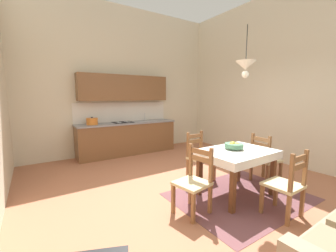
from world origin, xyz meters
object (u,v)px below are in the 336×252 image
object	(u,v)px
kitchen_cabinetry	(127,124)
dining_chair_window_side	(265,160)
dining_table	(237,159)
dining_chair_camera_side	(286,185)
pendant_lamp	(246,66)
dining_chair_tv_side	(194,182)
dining_chair_kitchen_side	(200,157)
fruit_bowl	(234,146)

from	to	relation	value
kitchen_cabinetry	dining_chair_window_side	distance (m)	3.66
dining_table	dining_chair_camera_side	size ratio (longest dim) A/B	1.28
dining_table	pendant_lamp	distance (m)	1.49
dining_chair_tv_side	dining_table	bearing A→B (deg)	2.24
dining_chair_kitchen_side	dining_chair_window_side	distance (m)	1.21
dining_chair_kitchen_side	dining_chair_camera_side	xyz separation A→B (m)	(0.10, -1.62, 0.00)
dining_chair_kitchen_side	dining_chair_camera_side	distance (m)	1.62
dining_table	pendant_lamp	xyz separation A→B (m)	(0.13, 0.02, 1.48)
dining_chair_tv_side	dining_chair_window_side	bearing A→B (deg)	2.79
dining_table	fruit_bowl	bearing A→B (deg)	78.36
kitchen_cabinetry	dining_chair_camera_side	xyz separation A→B (m)	(0.54, -4.21, -0.41)
fruit_bowl	pendant_lamp	bearing A→B (deg)	-28.78
kitchen_cabinetry	dining_table	xyz separation A→B (m)	(0.51, -3.42, -0.25)
dining_chair_camera_side	fruit_bowl	bearing A→B (deg)	91.17
dining_table	dining_chair_tv_side	distance (m)	0.94
kitchen_cabinetry	dining_chair_camera_side	distance (m)	4.26
kitchen_cabinetry	dining_chair_kitchen_side	size ratio (longest dim) A/B	2.98
dining_chair_kitchen_side	dining_chair_camera_side	world-z (taller)	same
dining_chair_camera_side	pendant_lamp	world-z (taller)	pendant_lamp
dining_chair_window_side	fruit_bowl	size ratio (longest dim) A/B	3.10
dining_chair_kitchen_side	dining_chair_tv_side	world-z (taller)	same
pendant_lamp	dining_chair_kitchen_side	bearing A→B (deg)	103.53
fruit_bowl	pendant_lamp	distance (m)	1.28
dining_chair_window_side	pendant_lamp	size ratio (longest dim) A/B	1.16
dining_table	kitchen_cabinetry	bearing A→B (deg)	98.41
dining_chair_kitchen_side	fruit_bowl	size ratio (longest dim) A/B	3.10
dining_table	fruit_bowl	distance (m)	0.22
dining_chair_camera_side	dining_chair_tv_side	distance (m)	1.22
dining_chair_camera_side	fruit_bowl	xyz separation A→B (m)	(-0.02, 0.87, 0.37)
kitchen_cabinetry	pendant_lamp	bearing A→B (deg)	-79.38
dining_table	dining_chair_window_side	world-z (taller)	dining_chair_window_side
dining_table	dining_chair_kitchen_side	world-z (taller)	dining_chair_kitchen_side
dining_chair_camera_side	dining_chair_window_side	bearing A→B (deg)	45.44
dining_chair_window_side	dining_chair_tv_side	xyz separation A→B (m)	(-1.79, -0.09, 0.00)
dining_chair_window_side	fruit_bowl	bearing A→B (deg)	178.08
pendant_lamp	fruit_bowl	bearing A→B (deg)	151.22
dining_chair_camera_side	pendant_lamp	distance (m)	1.83
dining_table	pendant_lamp	bearing A→B (deg)	6.78
dining_chair_kitchen_side	fruit_bowl	xyz separation A→B (m)	(0.08, -0.75, 0.37)
dining_chair_window_side	pendant_lamp	world-z (taller)	pendant_lamp
dining_table	dining_chair_camera_side	distance (m)	0.81
dining_chair_tv_side	pendant_lamp	bearing A→B (deg)	2.81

